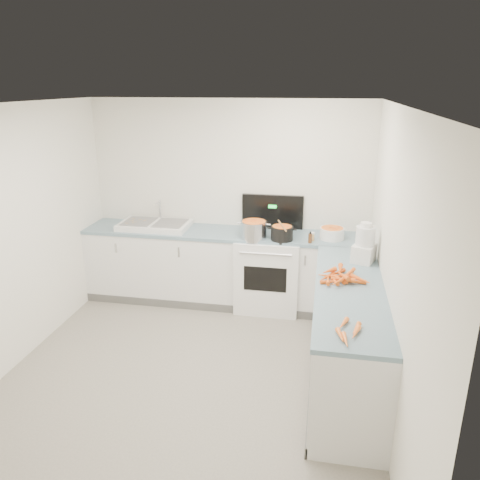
% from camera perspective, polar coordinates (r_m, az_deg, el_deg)
% --- Properties ---
extents(floor, '(3.50, 4.00, 0.00)m').
position_cam_1_polar(floor, '(4.65, -6.38, -16.53)').
color(floor, gray).
rests_on(floor, ground).
extents(ceiling, '(3.50, 4.00, 0.00)m').
position_cam_1_polar(ceiling, '(3.81, -7.77, 15.93)').
color(ceiling, white).
rests_on(ceiling, ground).
extents(wall_back, '(3.50, 0.00, 2.50)m').
position_cam_1_polar(wall_back, '(5.92, -1.27, 4.75)').
color(wall_back, white).
rests_on(wall_back, ground).
extents(wall_front, '(3.50, 0.00, 2.50)m').
position_cam_1_polar(wall_front, '(2.46, -21.63, -18.19)').
color(wall_front, white).
rests_on(wall_front, ground).
extents(wall_left, '(0.00, 4.00, 2.50)m').
position_cam_1_polar(wall_left, '(4.87, -27.08, -0.43)').
color(wall_left, white).
rests_on(wall_left, ground).
extents(wall_right, '(0.00, 4.00, 2.50)m').
position_cam_1_polar(wall_right, '(3.93, 18.19, -3.50)').
color(wall_right, white).
rests_on(wall_right, ground).
extents(counter_back, '(3.50, 0.62, 0.94)m').
position_cam_1_polar(counter_back, '(5.88, -1.81, -3.35)').
color(counter_back, white).
rests_on(counter_back, ground).
extents(counter_right, '(0.62, 2.20, 0.94)m').
position_cam_1_polar(counter_right, '(4.50, 12.87, -11.10)').
color(counter_right, white).
rests_on(counter_right, ground).
extents(stove, '(0.76, 0.65, 1.36)m').
position_cam_1_polar(stove, '(5.78, 3.51, -3.73)').
color(stove, white).
rests_on(stove, ground).
extents(sink, '(0.86, 0.52, 0.31)m').
position_cam_1_polar(sink, '(5.96, -10.35, 1.83)').
color(sink, white).
rests_on(sink, counter_back).
extents(steel_pot, '(0.36, 0.36, 0.22)m').
position_cam_1_polar(steel_pot, '(5.46, 1.69, 1.17)').
color(steel_pot, silver).
rests_on(steel_pot, stove).
extents(black_pot, '(0.29, 0.29, 0.18)m').
position_cam_1_polar(black_pot, '(5.42, 5.13, 0.74)').
color(black_pot, black).
rests_on(black_pot, stove).
extents(wooden_spoon, '(0.15, 0.41, 0.02)m').
position_cam_1_polar(wooden_spoon, '(5.39, 5.16, 1.76)').
color(wooden_spoon, '#AD7A47').
rests_on(wooden_spoon, black_pot).
extents(mixing_bowl, '(0.36, 0.36, 0.13)m').
position_cam_1_polar(mixing_bowl, '(5.54, 11.14, 0.80)').
color(mixing_bowl, white).
rests_on(mixing_bowl, counter_back).
extents(extract_bottle, '(0.04, 0.04, 0.11)m').
position_cam_1_polar(extract_bottle, '(5.36, 8.55, 0.20)').
color(extract_bottle, '#593319').
rests_on(extract_bottle, counter_back).
extents(spice_jar, '(0.05, 0.05, 0.08)m').
position_cam_1_polar(spice_jar, '(5.45, 8.81, 0.35)').
color(spice_jar, '#E5B266').
rests_on(spice_jar, counter_back).
extents(food_processor, '(0.27, 0.30, 0.41)m').
position_cam_1_polar(food_processor, '(4.87, 14.93, -0.60)').
color(food_processor, white).
rests_on(food_processor, counter_right).
extents(carrot_pile, '(0.47, 0.48, 0.09)m').
position_cam_1_polar(carrot_pile, '(4.41, 12.20, -4.42)').
color(carrot_pile, orange).
rests_on(carrot_pile, counter_right).
extents(peeled_carrots, '(0.20, 0.41, 0.04)m').
position_cam_1_polar(peeled_carrots, '(3.53, 13.06, -10.87)').
color(peeled_carrots, orange).
rests_on(peeled_carrots, counter_right).
extents(peelings, '(0.20, 0.23, 0.01)m').
position_cam_1_polar(peelings, '(6.04, -12.59, 2.29)').
color(peelings, tan).
rests_on(peelings, sink).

